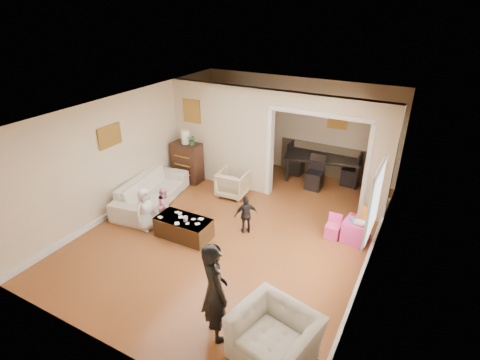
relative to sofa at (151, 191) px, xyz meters
The scene contains 27 objects.
floor 2.29m from the sofa, ahead, with size 7.00×7.00×0.00m, color #945126.
partition_left 2.24m from the sofa, 63.73° to the left, with size 2.75×0.18×2.60m, color beige.
partition_right 5.17m from the sofa, 20.90° to the left, with size 0.55×0.18×2.60m, color beige.
partition_header 4.36m from the sofa, 28.27° to the left, with size 2.22×0.18×0.35m, color beige.
window_pane 5.16m from the sofa, ahead, with size 0.03×0.95×1.10m, color white.
framed_art_partition 2.29m from the sofa, 87.68° to the left, with size 0.45×0.03×0.55m, color brown.
framed_art_sofa_wall 1.65m from the sofa, 126.85° to the right, with size 0.03×0.55×0.40m, color brown.
framed_art_alcove 5.02m from the sofa, 45.69° to the left, with size 0.45×0.03×0.55m, color brown.
sofa is the anchor object (origin of this frame).
armchair_back 1.96m from the sofa, 40.50° to the left, with size 0.68×0.70×0.64m, color #C9B88B.
armchair_front 4.96m from the sofa, 30.49° to the right, with size 1.07×0.94×0.70m, color silver.
dresser 1.45m from the sofa, 89.08° to the left, with size 0.77×0.43×1.06m, color black.
table_lamp 1.70m from the sofa, 89.08° to the left, with size 0.22×0.22×0.36m, color #FCE8CE.
potted_plant 1.69m from the sofa, 81.17° to the left, with size 0.25×0.21×0.27m, color #426C30.
coffee_table 1.69m from the sofa, 27.48° to the right, with size 1.12×0.56×0.42m, color #3B2312.
coffee_cup 1.80m from the sofa, 27.42° to the right, with size 0.11×0.11×0.10m, color silver.
play_table 4.70m from the sofa, ahead, with size 0.49×0.49×0.47m, color #EB3D9E.
cereal_box 4.84m from the sofa, 10.12° to the left, with size 0.20×0.07×0.30m, color yellow.
cyan_cup 4.59m from the sofa, ahead, with size 0.08×0.08×0.08m, color #28A9C8.
toy_block 4.60m from the sofa, 10.89° to the left, with size 0.08×0.06×0.05m, color red.
play_bowl 4.73m from the sofa, ahead, with size 0.24×0.24×0.06m, color white.
dining_table 4.52m from the sofa, 45.74° to the left, with size 1.97×1.10×0.69m, color black.
adult_person 4.28m from the sofa, 37.38° to the right, with size 0.58×0.38×1.58m, color black.
child_kneel_a 1.14m from the sofa, 55.17° to the right, with size 0.47×0.30×0.96m, color white.
child_kneel_b 0.93m from the sofa, 30.99° to the right, with size 0.40×0.31×0.81m, color pink.
child_toddler 2.55m from the sofa, ahead, with size 0.49×0.21×0.84m, color black.
craft_papers 1.68m from the sofa, 27.47° to the right, with size 0.92×0.49×0.00m.
Camera 1 is at (3.29, -5.90, 4.42)m, focal length 27.94 mm.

